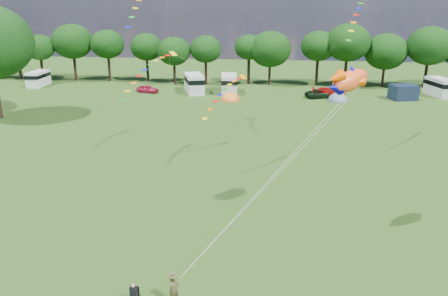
# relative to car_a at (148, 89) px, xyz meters

# --- Properties ---
(ground_plane) EXTENTS (180.00, 180.00, 0.00)m
(ground_plane) POSITION_rel_car_a_xyz_m (16.90, -45.70, -0.60)
(ground_plane) COLOR black
(ground_plane) RESTS_ON ground
(tree_line) EXTENTS (102.98, 10.98, 10.27)m
(tree_line) POSITION_rel_car_a_xyz_m (22.20, 9.29, 5.75)
(tree_line) COLOR black
(tree_line) RESTS_ON ground
(car_a) EXTENTS (3.84, 2.24, 1.20)m
(car_a) POSITION_rel_car_a_xyz_m (0.00, 0.00, 0.00)
(car_a) COLOR #B31D3E
(car_a) RESTS_ON ground
(car_c) EXTENTS (4.97, 2.27, 1.46)m
(car_c) POSITION_rel_car_a_xyz_m (27.70, -0.20, 0.13)
(car_c) COLOR #9D100B
(car_c) RESTS_ON ground
(car_d) EXTENTS (4.85, 3.39, 1.21)m
(car_d) POSITION_rel_car_a_xyz_m (26.38, -0.55, 0.00)
(car_d) COLOR black
(car_d) RESTS_ON ground
(campervan_a) EXTENTS (2.50, 5.22, 2.49)m
(campervan_a) POSITION_rel_car_a_xyz_m (-19.99, 3.43, 0.74)
(campervan_a) COLOR white
(campervan_a) RESTS_ON ground
(campervan_b) EXTENTS (4.25, 6.34, 2.87)m
(campervan_b) POSITION_rel_car_a_xyz_m (7.21, 1.03, 0.94)
(campervan_b) COLOR white
(campervan_b) RESTS_ON ground
(campervan_c) EXTENTS (3.13, 5.92, 2.77)m
(campervan_c) POSITION_rel_car_a_xyz_m (12.57, 1.86, 0.89)
(campervan_c) COLOR silver
(campervan_c) RESTS_ON ground
(campervan_d) EXTENTS (3.45, 5.80, 2.66)m
(campervan_d) POSITION_rel_car_a_xyz_m (44.26, 3.12, 0.83)
(campervan_d) COLOR silver
(campervan_d) RESTS_ON ground
(tent_orange) EXTENTS (2.94, 3.22, 2.30)m
(tent_orange) POSITION_rel_car_a_xyz_m (13.42, -3.82, -0.58)
(tent_orange) COLOR orange
(tent_orange) RESTS_ON ground
(tent_greyblue) EXTENTS (2.99, 3.28, 2.23)m
(tent_greyblue) POSITION_rel_car_a_xyz_m (28.80, -2.34, -0.58)
(tent_greyblue) COLOR slate
(tent_greyblue) RESTS_ON ground
(awning_navy) EXTENTS (4.03, 3.58, 2.13)m
(awning_navy) POSITION_rel_car_a_xyz_m (38.19, -0.21, 0.47)
(awning_navy) COLOR #152137
(awning_navy) RESTS_ON ground
(kite_flyer) EXTENTS (0.64, 0.65, 1.52)m
(kite_flyer) POSITION_rel_car_a_xyz_m (16.01, -48.86, 0.16)
(kite_flyer) COLOR brown
(kite_flyer) RESTS_ON ground
(camp_chair) EXTENTS (0.54, 0.54, 1.11)m
(camp_chair) POSITION_rel_car_a_xyz_m (14.19, -49.07, 0.06)
(camp_chair) COLOR #99999E
(camp_chair) RESTS_ON ground
(fish_kite) EXTENTS (2.93, 2.81, 1.72)m
(fish_kite) POSITION_rel_car_a_xyz_m (24.09, -41.08, 8.65)
(fish_kite) COLOR #F75A1F
(fish_kite) RESTS_ON ground
(streamer_kite_b) EXTENTS (4.26, 4.72, 3.81)m
(streamer_kite_b) POSITION_rel_car_a_xyz_m (9.25, -27.84, 7.26)
(streamer_kite_b) COLOR yellow
(streamer_kite_b) RESTS_ON ground
(streamer_kite_c) EXTENTS (3.09, 4.98, 2.80)m
(streamer_kite_c) POSITION_rel_car_a_xyz_m (16.36, -30.96, 6.10)
(streamer_kite_c) COLOR #FF9F00
(streamer_kite_c) RESTS_ON ground
(streamer_kite_d) EXTENTS (2.76, 5.13, 4.32)m
(streamer_kite_d) POSITION_rel_car_a_xyz_m (27.30, -23.39, 12.38)
(streamer_kite_d) COLOR #F3B402
(streamer_kite_d) RESTS_ON ground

